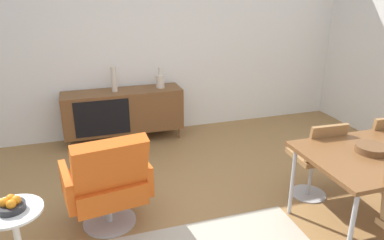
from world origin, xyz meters
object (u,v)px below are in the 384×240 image
side_table_round (16,232)px  fruit_bowl (11,205)px  dining_chair_back_left (317,156)px  dining_chair_back_right (374,147)px  wooden_bowl_on_table (371,149)px  lounge_chair_red (108,181)px  vase_sculptural_dark (114,79)px  vase_cobalt (160,81)px  sideboard (123,111)px

side_table_round → fruit_bowl: fruit_bowl is taller
dining_chair_back_left → dining_chair_back_right: bearing=-0.0°
wooden_bowl_on_table → dining_chair_back_right: bearing=42.0°
dining_chair_back_left → lounge_chair_red: bearing=176.0°
dining_chair_back_left → side_table_round: bearing=-176.6°
vase_sculptural_dark → dining_chair_back_left: size_ratio=0.40×
dining_chair_back_left → fruit_bowl: 2.73m
wooden_bowl_on_table → lounge_chair_red: size_ratio=0.27×
vase_sculptural_dark → dining_chair_back_left: vase_sculptural_dark is taller
wooden_bowl_on_table → dining_chair_back_left: bearing=103.0°
dining_chair_back_left → side_table_round: size_ratio=1.65×
lounge_chair_red → side_table_round: size_ratio=1.82×
lounge_chair_red → dining_chair_back_right: bearing=-3.0°
vase_cobalt → lounge_chair_red: bearing=-115.5°
dining_chair_back_left → lounge_chair_red: lounge_chair_red is taller
vase_sculptural_dark → side_table_round: vase_sculptural_dark is taller
sideboard → dining_chair_back_right: dining_chair_back_right is taller
side_table_round → dining_chair_back_right: bearing=2.7°
dining_chair_back_right → fruit_bowl: dining_chair_back_right is taller
vase_cobalt → wooden_bowl_on_table: (1.22, -2.59, -0.05)m
vase_cobalt → side_table_round: size_ratio=0.56×
vase_cobalt → lounge_chair_red: (-0.92, -1.92, -0.35)m
lounge_chair_red → fruit_bowl: (-0.71, -0.30, 0.10)m
wooden_bowl_on_table → vase_cobalt: bearing=115.3°
sideboard → wooden_bowl_on_table: wooden_bowl_on_table is taller
vase_cobalt → fruit_bowl: vase_cobalt is taller
fruit_bowl → sideboard: bearing=63.8°
side_table_round → vase_sculptural_dark: bearing=65.8°
sideboard → vase_sculptural_dark: (-0.09, 0.00, 0.45)m
dining_chair_back_right → fruit_bowl: bearing=-177.3°
vase_cobalt → vase_sculptural_dark: (-0.62, 0.00, 0.07)m
vase_sculptural_dark → fruit_bowl: bearing=-114.2°
dining_chair_back_right → lounge_chair_red: (-2.72, 0.14, -0.00)m
wooden_bowl_on_table → lounge_chair_red: 2.26m
vase_sculptural_dark → wooden_bowl_on_table: 3.18m
dining_chair_back_left → fruit_bowl: bearing=-176.6°
vase_sculptural_dark → dining_chair_back_right: bearing=-40.4°
vase_cobalt → side_table_round: bearing=-126.2°
sideboard → vase_sculptural_dark: 0.46m
sideboard → wooden_bowl_on_table: (1.75, -2.58, 0.33)m
sideboard → fruit_bowl: bearing=-116.2°
lounge_chair_red → fruit_bowl: size_ratio=4.73×
vase_cobalt → fruit_bowl: bearing=-126.2°
vase_sculptural_dark → dining_chair_back_left: bearing=-50.1°
vase_cobalt → wooden_bowl_on_table: 2.86m
vase_sculptural_dark → lounge_chair_red: vase_sculptural_dark is taller
sideboard → dining_chair_back_left: size_ratio=1.87×
side_table_round → dining_chair_back_left: bearing=3.4°
dining_chair_back_right → side_table_round: size_ratio=1.65×
vase_sculptural_dark → side_table_round: (-1.00, -2.22, -0.57)m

